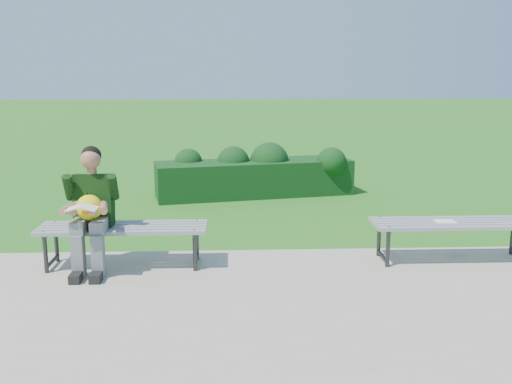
# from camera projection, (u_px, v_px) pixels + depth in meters

# --- Properties ---
(ground) EXTENTS (80.00, 80.00, 0.00)m
(ground) POSITION_uv_depth(u_px,v_px,m) (260.00, 251.00, 6.79)
(ground) COLOR #1E7815
(ground) RESTS_ON ground
(walkway) EXTENTS (30.00, 3.50, 0.02)m
(walkway) POSITION_uv_depth(u_px,v_px,m) (270.00, 311.00, 5.07)
(walkway) COLOR beige
(walkway) RESTS_ON ground
(hedge) EXTENTS (3.47, 1.50, 0.91)m
(hedge) POSITION_uv_depth(u_px,v_px,m) (256.00, 173.00, 9.86)
(hedge) COLOR #193712
(hedge) RESTS_ON ground
(bench_left) EXTENTS (1.80, 0.50, 0.46)m
(bench_left) POSITION_uv_depth(u_px,v_px,m) (123.00, 231.00, 6.14)
(bench_left) COLOR gray
(bench_left) RESTS_ON walkway
(bench_right) EXTENTS (1.80, 0.50, 0.46)m
(bench_right) POSITION_uv_depth(u_px,v_px,m) (453.00, 226.00, 6.33)
(bench_right) COLOR gray
(bench_right) RESTS_ON walkway
(seated_boy) EXTENTS (0.56, 0.76, 1.31)m
(seated_boy) POSITION_uv_depth(u_px,v_px,m) (91.00, 206.00, 5.97)
(seated_boy) COLOR slate
(seated_boy) RESTS_ON walkway
(paper_sheet) EXTENTS (0.22, 0.17, 0.01)m
(paper_sheet) POSITION_uv_depth(u_px,v_px,m) (445.00, 221.00, 6.31)
(paper_sheet) COLOR white
(paper_sheet) RESTS_ON bench_right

